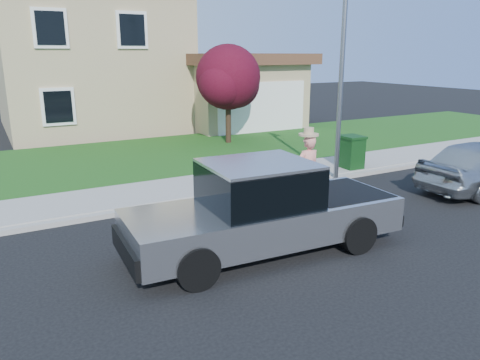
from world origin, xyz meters
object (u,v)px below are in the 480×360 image
object	(u,v)px
ornamental_tree	(229,80)
trash_bin	(351,152)
pickup_truck	(263,210)
street_lamp	(343,68)
woman	(307,170)

from	to	relation	value
ornamental_tree	trash_bin	size ratio (longest dim) A/B	3.83
pickup_truck	street_lamp	size ratio (longest dim) A/B	0.95
ornamental_tree	woman	bearing A→B (deg)	-104.62
trash_bin	pickup_truck	bearing A→B (deg)	-143.15
ornamental_tree	street_lamp	world-z (taller)	street_lamp
pickup_truck	woman	size ratio (longest dim) A/B	2.76
pickup_truck	trash_bin	distance (m)	6.88
trash_bin	street_lamp	world-z (taller)	street_lamp
pickup_truck	ornamental_tree	bearing A→B (deg)	68.69
pickup_truck	trash_bin	size ratio (longest dim) A/B	5.31
trash_bin	ornamental_tree	bearing A→B (deg)	104.15
woman	trash_bin	distance (m)	3.97
woman	ornamental_tree	bearing A→B (deg)	-105.57
pickup_truck	trash_bin	world-z (taller)	pickup_truck
ornamental_tree	trash_bin	distance (m)	6.41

